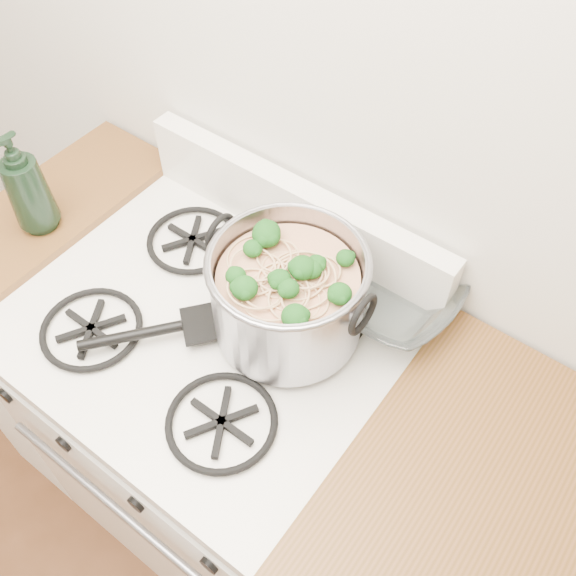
# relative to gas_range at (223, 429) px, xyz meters

# --- Properties ---
(gas_range) EXTENTS (0.76, 0.66, 0.92)m
(gas_range) POSITION_rel_gas_range_xyz_m (0.00, 0.00, 0.00)
(gas_range) COLOR white
(gas_range) RESTS_ON ground
(counter_left) EXTENTS (0.25, 0.65, 0.92)m
(counter_left) POSITION_rel_gas_range_xyz_m (-0.51, 0.00, 0.02)
(counter_left) COLOR silver
(counter_left) RESTS_ON ground
(stock_pot) EXTENTS (0.33, 0.30, 0.20)m
(stock_pot) POSITION_rel_gas_range_xyz_m (0.14, 0.09, 0.58)
(stock_pot) COLOR #94939B
(stock_pot) RESTS_ON gas_range
(spatula) EXTENTS (0.42, 0.42, 0.02)m
(spatula) POSITION_rel_gas_range_xyz_m (0.02, -0.00, 0.50)
(spatula) COLOR black
(spatula) RESTS_ON gas_range
(glass_bowl) EXTENTS (0.11, 0.11, 0.03)m
(glass_bowl) POSITION_rel_gas_range_xyz_m (0.28, 0.25, 0.50)
(glass_bowl) COLOR white
(glass_bowl) RESTS_ON gas_range
(bottle) EXTENTS (0.11, 0.11, 0.25)m
(bottle) POSITION_rel_gas_range_xyz_m (-0.47, -0.02, 0.61)
(bottle) COLOR black
(bottle) RESTS_ON counter_left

